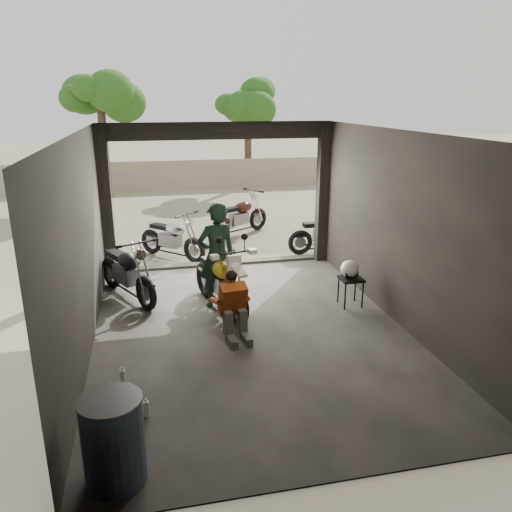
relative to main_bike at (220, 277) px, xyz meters
name	(u,v)px	position (x,y,z in m)	size (l,w,h in m)	color
ground	(251,332)	(0.35, -1.01, -0.63)	(80.00, 80.00, 0.00)	#7A6D56
garage	(244,248)	(0.35, -0.47, 0.65)	(7.00, 7.13, 3.20)	#2D2B28
boundary_wall	(183,174)	(0.35, 12.99, -0.03)	(18.00, 0.30, 1.20)	gray
tree_left	(99,89)	(-2.65, 11.49, 3.35)	(2.20, 2.20, 5.60)	#382B1E
tree_right	(248,101)	(3.15, 12.99, 2.93)	(2.20, 2.20, 5.00)	#382B1E
main_bike	(220,277)	(0.00, 0.00, 0.00)	(0.78, 1.89, 1.26)	#EAE5C6
left_bike	(126,268)	(-1.65, 0.90, -0.01)	(0.76, 1.84, 1.24)	black
outside_bike_a	(172,235)	(-0.68, 3.27, -0.05)	(0.71, 1.72, 1.16)	black
outside_bike_b	(240,213)	(1.32, 5.09, -0.03)	(0.74, 1.79, 1.21)	#40140F
outside_bike_c	(327,230)	(3.08, 2.90, -0.05)	(0.71, 1.73, 1.17)	black
rider	(217,256)	(-0.03, 0.17, 0.34)	(0.71, 0.47, 1.95)	black
mechanic	(235,309)	(0.05, -1.25, -0.09)	(0.55, 0.74, 1.08)	#B04B17
stool	(351,282)	(2.35, -0.37, -0.15)	(0.40, 0.40, 0.56)	black
helmet	(350,269)	(2.33, -0.33, 0.09)	(0.33, 0.35, 0.32)	white
oil_drum	(114,442)	(-1.65, -4.01, -0.16)	(0.61, 0.61, 0.94)	#3A4D62
sign_post	(352,193)	(3.64, 2.82, 0.85)	(0.74, 0.08, 2.22)	black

